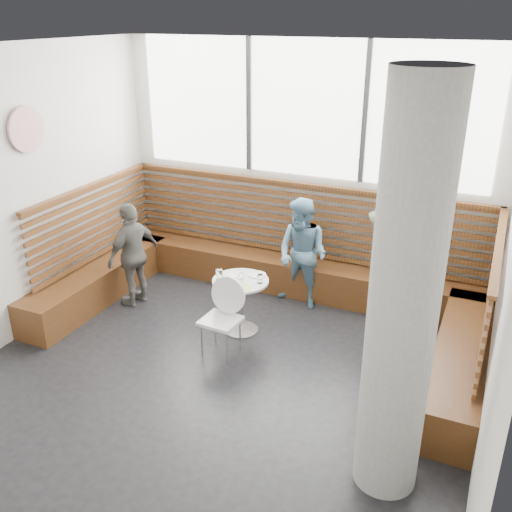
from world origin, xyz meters
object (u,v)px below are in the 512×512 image
at_px(concrete_column, 404,303).
at_px(child_back, 302,254).
at_px(cafe_chair, 223,311).
at_px(cafe_table, 241,295).
at_px(adult_man, 395,278).
at_px(child_left, 133,254).

relative_size(concrete_column, child_back, 2.27).
xyz_separation_m(cafe_chair, child_back, (0.40, 1.38, 0.20)).
bearing_deg(cafe_table, adult_man, 9.98).
relative_size(concrete_column, cafe_chair, 3.72).
relative_size(adult_man, child_back, 1.27).
height_order(cafe_table, child_back, child_back).
bearing_deg(adult_man, child_back, 65.20).
bearing_deg(cafe_table, child_left, 175.96).
height_order(adult_man, child_back, adult_man).
bearing_deg(child_back, child_left, -142.14).
distance_m(cafe_chair, adult_man, 1.86).
bearing_deg(cafe_chair, child_back, 77.81).
relative_size(cafe_chair, child_back, 0.61).
distance_m(cafe_chair, child_back, 1.46).
bearing_deg(child_left, adult_man, 106.01).
xyz_separation_m(cafe_table, child_left, (-1.54, 0.11, 0.19)).
xyz_separation_m(concrete_column, adult_man, (-0.38, 1.90, -0.71)).
distance_m(cafe_table, cafe_chair, 0.48).
bearing_deg(child_left, cafe_chair, 82.21).
xyz_separation_m(adult_man, child_left, (-3.21, -0.18, -0.22)).
bearing_deg(child_back, adult_man, -10.62).
relative_size(cafe_chair, adult_man, 0.48).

